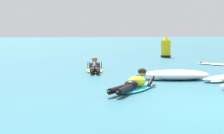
# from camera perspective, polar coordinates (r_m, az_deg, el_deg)

# --- Properties ---
(ground_plane) EXTENTS (120.00, 120.00, 0.00)m
(ground_plane) POSITION_cam_1_polar(r_m,az_deg,el_deg) (17.87, 1.83, 0.45)
(ground_plane) COLOR #2D6B7A
(surfer_near) EXTENTS (1.75, 2.37, 0.54)m
(surfer_near) POSITION_cam_1_polar(r_m,az_deg,el_deg) (10.14, 3.15, -2.45)
(surfer_near) COLOR #2DB2D1
(surfer_near) RESTS_ON ground
(surfer_far) EXTENTS (0.81, 2.48, 0.55)m
(surfer_far) POSITION_cam_1_polar(r_m,az_deg,el_deg) (14.63, -2.40, -0.08)
(surfer_far) COLOR yellow
(surfer_far) RESTS_ON ground
(drifting_surfboard) EXTENTS (1.74, 2.06, 0.16)m
(drifting_surfboard) POSITION_cam_1_polar(r_m,az_deg,el_deg) (17.71, 14.72, 0.35)
(drifting_surfboard) COLOR silver
(drifting_surfboard) RESTS_ON ground
(whitewater_back) EXTENTS (2.10, 1.22, 0.29)m
(whitewater_back) POSITION_cam_1_polar(r_m,az_deg,el_deg) (12.38, 8.83, -1.12)
(whitewater_back) COLOR white
(whitewater_back) RESTS_ON ground
(channel_marker_buoy) EXTENTS (0.53, 0.53, 1.15)m
(channel_marker_buoy) POSITION_cam_1_polar(r_m,az_deg,el_deg) (22.01, 7.46, 2.54)
(channel_marker_buoy) COLOR yellow
(channel_marker_buoy) RESTS_ON ground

